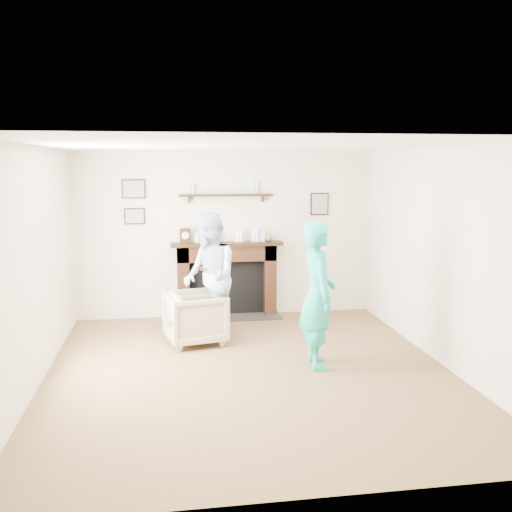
% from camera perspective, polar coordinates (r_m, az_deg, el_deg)
% --- Properties ---
extents(ground, '(5.00, 5.00, 0.00)m').
position_cam_1_polar(ground, '(6.54, -0.65, -11.50)').
color(ground, brown).
rests_on(ground, ground).
extents(room_shell, '(4.54, 5.02, 2.52)m').
position_cam_1_polar(room_shell, '(6.83, -1.51, 3.42)').
color(room_shell, beige).
rests_on(room_shell, ground).
extents(armchair, '(0.87, 0.85, 0.67)m').
position_cam_1_polar(armchair, '(7.58, -5.98, -8.60)').
color(armchair, gray).
rests_on(armchair, ground).
extents(man, '(0.81, 0.94, 1.69)m').
position_cam_1_polar(man, '(7.75, -4.57, -8.18)').
color(man, '#A4B2CD').
rests_on(man, ground).
extents(woman, '(0.42, 0.62, 1.68)m').
position_cam_1_polar(woman, '(6.76, 6.06, -10.83)').
color(woman, teal).
rests_on(woman, ground).
extents(pedestal_table, '(0.34, 0.34, 1.08)m').
position_cam_1_polar(pedestal_table, '(7.73, -4.40, -3.11)').
color(pedestal_table, black).
rests_on(pedestal_table, ground).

